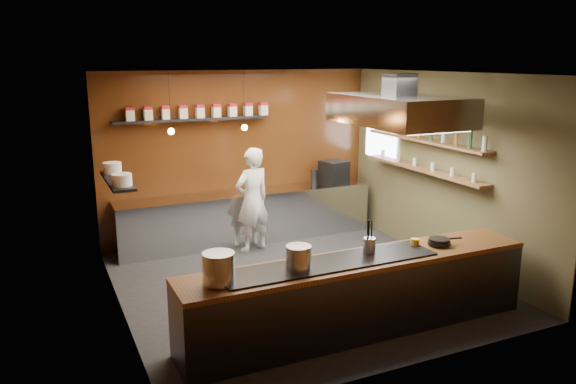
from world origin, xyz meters
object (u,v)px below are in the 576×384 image
stockpot_small (299,258)px  chef (252,200)px  extractor_hood (398,110)px  stockpot_large (219,268)px  espresso_machine (334,173)px

stockpot_small → chef: 3.38m
stockpot_small → chef: size_ratio=0.16×
extractor_hood → stockpot_large: bearing=-157.6°
stockpot_small → chef: (0.72, 3.29, -0.19)m
chef → extractor_hood: bearing=109.7°
chef → stockpot_large: bearing=49.0°
stockpot_large → stockpot_small: bearing=0.5°
stockpot_large → stockpot_small: 0.91m
espresso_machine → chef: bearing=-179.4°
extractor_hood → stockpot_small: extractor_hood is taller
espresso_machine → stockpot_large: bearing=-145.7°
extractor_hood → stockpot_small: (-2.13, -1.24, -1.43)m
extractor_hood → stockpot_small: 2.85m
stockpot_large → stockpot_small: size_ratio=1.18×
extractor_hood → chef: size_ratio=1.13×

